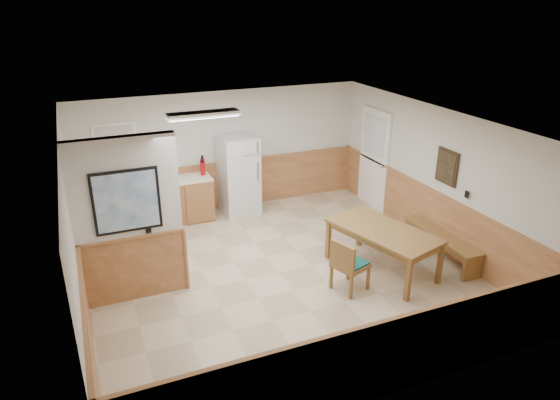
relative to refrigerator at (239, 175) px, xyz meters
name	(u,v)px	position (x,y,z in m)	size (l,w,h in m)	color
ground	(279,273)	(-0.20, -2.63, -0.82)	(6.00, 6.00, 0.00)	beige
ceiling	(279,124)	(-0.20, -2.63, 1.68)	(6.00, 6.00, 0.02)	white
back_wall	(223,151)	(-0.20, 0.37, 0.43)	(6.00, 0.02, 2.50)	silver
right_wall	(435,178)	(2.80, -2.63, 0.43)	(0.02, 6.00, 2.50)	silver
left_wall	(73,236)	(-3.20, -2.63, 0.43)	(0.02, 6.00, 2.50)	silver
wainscot_back	(225,186)	(-0.20, 0.35, -0.32)	(6.00, 0.04, 1.00)	tan
wainscot_right	(429,216)	(2.78, -2.63, -0.32)	(0.04, 6.00, 1.00)	tan
wainscot_left	(83,284)	(-3.18, -2.63, -0.32)	(0.04, 6.00, 1.00)	tan
partition_wall	(129,223)	(-2.45, -2.43, 0.41)	(1.50, 0.20, 2.50)	silver
kitchen_counter	(171,201)	(-1.41, 0.05, -0.36)	(2.20, 0.61, 1.00)	brown
exterior_door	(374,159)	(2.76, -0.73, 0.23)	(0.07, 1.02, 2.15)	white
kitchen_window	(116,149)	(-2.30, 0.35, 0.73)	(0.80, 0.04, 1.00)	white
wall_painting	(447,167)	(2.76, -2.93, 0.73)	(0.04, 0.50, 0.60)	#332314
fluorescent_fixture	(203,114)	(-1.00, -1.33, 1.63)	(1.20, 0.30, 0.09)	white
refrigerator	(239,175)	(0.00, 0.00, 0.00)	(0.75, 0.74, 1.64)	silver
dining_table	(383,234)	(1.39, -3.20, -0.16)	(1.37, 2.00, 0.75)	olive
dining_bench	(441,239)	(2.60, -3.22, -0.47)	(0.45, 1.74, 0.45)	olive
dining_chair	(347,263)	(0.54, -3.53, -0.33)	(0.75, 0.62, 0.85)	olive
fire_extinguisher	(203,166)	(-0.72, 0.08, 0.26)	(0.13, 0.13, 0.40)	#B20910
soap_bottle	(111,182)	(-2.49, 0.05, 0.19)	(0.07, 0.07, 0.23)	#1A9031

